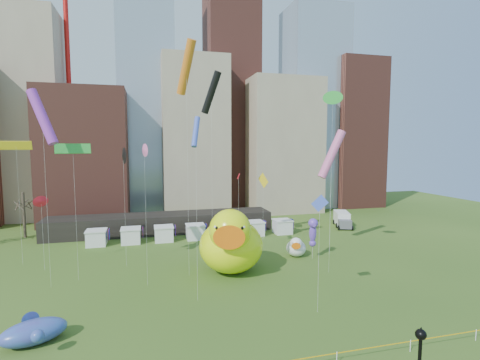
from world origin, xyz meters
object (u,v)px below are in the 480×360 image
object	(u,v)px
box_truck	(342,219)
whale_inflatable	(33,331)
seahorse_purple	(313,230)
seahorse_green	(238,233)
small_duck	(296,247)
big_duck	(231,242)

from	to	relation	value
box_truck	whale_inflatable	bearing A→B (deg)	-125.98
seahorse_purple	whale_inflatable	xyz separation A→B (m)	(-29.92, -13.45, -2.95)
seahorse_green	whale_inflatable	xyz separation A→B (m)	(-19.15, -11.55, -3.73)
small_duck	box_truck	bearing A→B (deg)	67.18
seahorse_green	seahorse_purple	world-z (taller)	seahorse_green
seahorse_purple	whale_inflatable	world-z (taller)	seahorse_purple
small_duck	seahorse_green	world-z (taller)	seahorse_green
small_duck	seahorse_green	xyz separation A→B (m)	(-9.03, -3.40, 3.40)
seahorse_purple	seahorse_green	bearing A→B (deg)	-152.19
small_duck	seahorse_green	distance (m)	10.23
seahorse_purple	big_duck	bearing A→B (deg)	-150.44
seahorse_green	whale_inflatable	distance (m)	22.67
seahorse_purple	whale_inflatable	size ratio (longest dim) A/B	0.93
small_duck	whale_inflatable	bearing A→B (deg)	-128.20
small_duck	seahorse_purple	distance (m)	3.48
small_duck	box_truck	world-z (taller)	small_duck
whale_inflatable	big_duck	bearing A→B (deg)	9.45
box_truck	big_duck	bearing A→B (deg)	-124.04
whale_inflatable	box_truck	xyz separation A→B (m)	(43.88, 29.75, 0.43)
seahorse_green	seahorse_purple	bearing A→B (deg)	-2.50
small_duck	whale_inflatable	size ratio (longest dim) A/B	0.68
big_duck	small_duck	size ratio (longest dim) A/B	2.82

